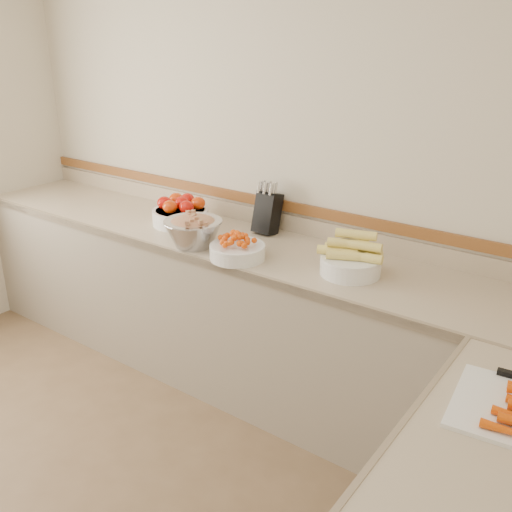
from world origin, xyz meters
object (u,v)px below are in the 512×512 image
Objects in this scene: cherry_tomato_bowl at (238,249)px; rhubarb_bowl at (193,230)px; tomato_bowl at (181,212)px; corn_bowl at (351,260)px; knife_block at (267,212)px.

rhubarb_bowl reaches higher than cherry_tomato_bowl.
tomato_bowl is 1.04× the size of corn_bowl.
knife_block is at bearing 19.28° from tomato_bowl.
knife_block is at bearing 158.93° from corn_bowl.
knife_block is 0.72m from corn_bowl.
knife_block reaches higher than tomato_bowl.
rhubarb_bowl is (0.32, -0.24, 0.02)m from tomato_bowl.
knife_block is at bearing 104.67° from cherry_tomato_bowl.
tomato_bowl is at bearing 158.79° from cherry_tomato_bowl.
tomato_bowl is at bearing 143.04° from rhubarb_bowl.
tomato_bowl is at bearing 176.19° from corn_bowl.
cherry_tomato_bowl is 0.59m from corn_bowl.
knife_block is 0.47m from rhubarb_bowl.
knife_block reaches higher than cherry_tomato_bowl.
corn_bowl is (1.19, -0.08, -0.00)m from tomato_bowl.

